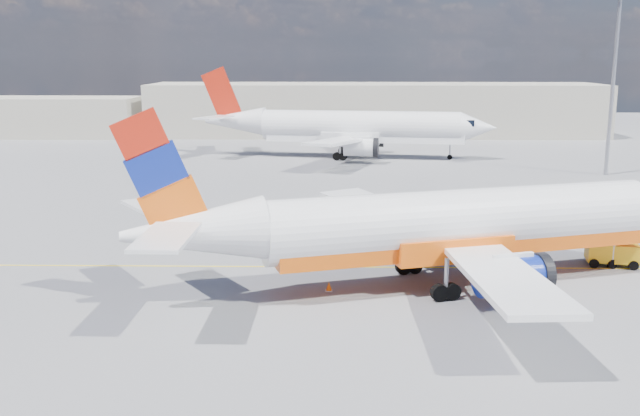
{
  "coord_description": "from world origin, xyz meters",
  "views": [
    {
      "loc": [
        -1.63,
        -37.93,
        12.45
      ],
      "look_at": [
        -2.37,
        3.52,
        3.5
      ],
      "focal_mm": 40.0,
      "sensor_mm": 36.0,
      "label": 1
    }
  ],
  "objects_px": {
    "main_jet": "(444,225)",
    "traffic_cone": "(329,286)",
    "second_jet": "(351,128)",
    "gse_tug": "(610,250)"
  },
  "relations": [
    {
      "from": "main_jet",
      "to": "traffic_cone",
      "type": "relative_size",
      "value": 63.65
    },
    {
      "from": "second_jet",
      "to": "gse_tug",
      "type": "height_order",
      "value": "second_jet"
    },
    {
      "from": "main_jet",
      "to": "gse_tug",
      "type": "bearing_deg",
      "value": 3.19
    },
    {
      "from": "second_jet",
      "to": "gse_tug",
      "type": "distance_m",
      "value": 48.03
    },
    {
      "from": "gse_tug",
      "to": "traffic_cone",
      "type": "distance_m",
      "value": 17.66
    },
    {
      "from": "gse_tug",
      "to": "traffic_cone",
      "type": "xyz_separation_m",
      "value": [
        -16.9,
        -5.09,
        -0.72
      ]
    },
    {
      "from": "main_jet",
      "to": "gse_tug",
      "type": "height_order",
      "value": "main_jet"
    },
    {
      "from": "second_jet",
      "to": "gse_tug",
      "type": "bearing_deg",
      "value": -64.78
    },
    {
      "from": "second_jet",
      "to": "gse_tug",
      "type": "xyz_separation_m",
      "value": [
        14.47,
        -45.72,
        -2.7
      ]
    },
    {
      "from": "second_jet",
      "to": "traffic_cone",
      "type": "height_order",
      "value": "second_jet"
    }
  ]
}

